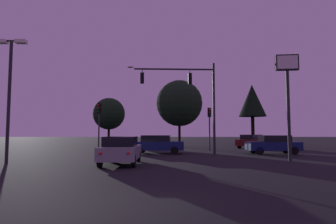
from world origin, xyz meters
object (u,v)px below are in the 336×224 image
car_crossing_left (273,144)px  store_sign_illuminated (288,82)px  tree_left_far (109,114)px  car_nearside_lane (121,150)px  tree_center_horizon (252,101)px  tree_behind_sign (179,103)px  parking_lot_lamp_post (10,83)px  traffic_light_corner_right (209,120)px  car_crossing_right (157,144)px  traffic_signal_mast_arm (190,90)px  car_far_lane (252,141)px  traffic_light_corner_left (99,117)px

car_crossing_left → store_sign_illuminated: bearing=-101.2°
store_sign_illuminated → tree_left_far: size_ratio=0.95×
car_nearside_lane → tree_center_horizon: bearing=58.6°
tree_behind_sign → tree_left_far: tree_behind_sign is taller
car_crossing_left → parking_lot_lamp_post: size_ratio=0.59×
car_crossing_left → tree_left_far: (-17.28, 19.05, 3.77)m
traffic_light_corner_right → store_sign_illuminated: 10.44m
traffic_light_corner_right → car_crossing_right: size_ratio=0.93×
tree_behind_sign → tree_left_far: bearing=142.8°
traffic_signal_mast_arm → car_far_lane: (7.64, 8.23, -4.45)m
traffic_light_corner_right → tree_left_far: 19.58m
traffic_light_corner_right → car_crossing_right: 6.52m
traffic_light_corner_right → tree_behind_sign: bearing=110.5°
car_nearside_lane → tree_left_far: 27.12m
traffic_light_corner_right → store_sign_illuminated: (3.41, -9.67, 1.93)m
car_far_lane → tree_behind_sign: tree_behind_sign is taller
tree_behind_sign → tree_center_horizon: 12.51m
car_nearside_lane → car_crossing_right: (1.74, 7.76, 0.00)m
store_sign_illuminated → car_far_lane: bearing=81.9°
traffic_light_corner_right → parking_lot_lamp_post: 17.25m
car_crossing_left → car_crossing_right: 9.42m
parking_lot_lamp_post → tree_center_horizon: bearing=48.4°
traffic_light_corner_left → tree_left_far: bearing=98.9°
car_nearside_lane → car_crossing_left: size_ratio=1.01×
parking_lot_lamp_post → store_sign_illuminated: size_ratio=1.07×
car_far_lane → parking_lot_lamp_post: bearing=-140.5°
parking_lot_lamp_post → tree_behind_sign: (10.55, 18.00, 0.76)m
car_crossing_left → tree_left_far: 26.00m
car_far_lane → car_crossing_left: bearing=-96.1°
parking_lot_lamp_post → car_nearside_lane: bearing=-3.3°
car_nearside_lane → tree_center_horizon: 29.22m
tree_behind_sign → parking_lot_lamp_post: bearing=-120.4°
car_far_lane → tree_behind_sign: (-7.98, 2.73, 4.54)m
traffic_signal_mast_arm → store_sign_illuminated: (5.67, -5.66, -0.36)m
traffic_signal_mast_arm → tree_left_far: traffic_signal_mast_arm is taller
tree_left_far → store_sign_illuminated: bearing=-56.4°
traffic_light_corner_left → tree_left_far: tree_left_far is taller
car_nearside_lane → car_crossing_left: 13.21m
car_crossing_left → car_far_lane: (0.92, 8.55, 0.00)m
car_crossing_right → car_far_lane: (10.32, 7.89, -0.00)m
traffic_light_corner_right → car_nearside_lane: size_ratio=0.98×
traffic_light_corner_right → tree_left_far: (-12.82, 14.72, 1.62)m
car_far_lane → parking_lot_lamp_post: parking_lot_lamp_post is taller
car_nearside_lane → traffic_light_corner_right: bearing=59.7°
traffic_light_corner_left → parking_lot_lamp_post: parking_lot_lamp_post is taller
traffic_signal_mast_arm → parking_lot_lamp_post: 12.98m
traffic_signal_mast_arm → car_nearside_lane: size_ratio=1.78×
car_nearside_lane → tree_center_horizon: size_ratio=0.48×
traffic_light_corner_left → tree_behind_sign: 12.05m
car_crossing_right → tree_behind_sign: size_ratio=0.55×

